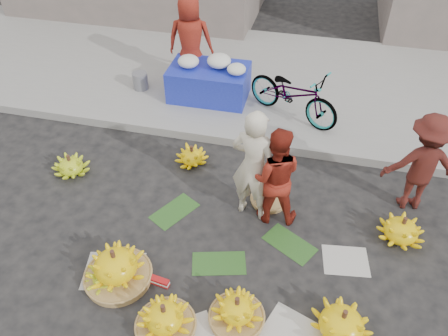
% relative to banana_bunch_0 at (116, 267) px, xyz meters
% --- Properties ---
extents(ground, '(80.00, 80.00, 0.00)m').
position_rel_banana_bunch_0_xyz_m(ground, '(1.19, 0.69, -0.23)').
color(ground, black).
rests_on(ground, ground).
extents(curb, '(40.00, 0.25, 0.15)m').
position_rel_banana_bunch_0_xyz_m(curb, '(1.19, 2.89, -0.15)').
color(curb, gray).
rests_on(curb, ground).
extents(sidewalk, '(40.00, 4.00, 0.12)m').
position_rel_banana_bunch_0_xyz_m(sidewalk, '(1.19, 4.99, -0.17)').
color(sidewalk, gray).
rests_on(sidewalk, ground).
extents(newspaper_scatter, '(3.20, 1.80, 0.00)m').
position_rel_banana_bunch_0_xyz_m(newspaper_scatter, '(1.19, -0.11, -0.23)').
color(newspaper_scatter, beige).
rests_on(newspaper_scatter, ground).
extents(banana_leaves, '(2.00, 1.00, 0.00)m').
position_rel_banana_bunch_0_xyz_m(banana_leaves, '(1.09, 0.89, -0.22)').
color(banana_leaves, '#214D19').
rests_on(banana_leaves, ground).
extents(banana_bunch_0, '(0.81, 0.81, 0.52)m').
position_rel_banana_bunch_0_xyz_m(banana_bunch_0, '(0.00, 0.00, 0.00)').
color(banana_bunch_0, olive).
rests_on(banana_bunch_0, ground).
extents(banana_bunch_1, '(0.51, 0.51, 0.27)m').
position_rel_banana_bunch_0_xyz_m(banana_bunch_1, '(-0.12, -0.08, -0.12)').
color(banana_bunch_1, '#9ABE1B').
rests_on(banana_bunch_1, ground).
extents(banana_bunch_2, '(0.71, 0.71, 0.44)m').
position_rel_banana_bunch_0_xyz_m(banana_bunch_2, '(0.75, -0.47, -0.04)').
color(banana_bunch_2, olive).
rests_on(banana_bunch_2, ground).
extents(banana_bunch_3, '(0.59, 0.59, 0.42)m').
position_rel_banana_bunch_0_xyz_m(banana_bunch_3, '(1.46, -0.20, -0.05)').
color(banana_bunch_3, olive).
rests_on(banana_bunch_3, ground).
extents(banana_bunch_4, '(0.67, 0.67, 0.40)m').
position_rel_banana_bunch_0_xyz_m(banana_bunch_4, '(2.55, -0.08, -0.05)').
color(banana_bunch_4, yellow).
rests_on(banana_bunch_4, ground).
extents(banana_bunch_5, '(0.75, 0.75, 0.37)m').
position_rel_banana_bunch_0_xyz_m(banana_bunch_5, '(3.24, 1.41, -0.06)').
color(banana_bunch_5, yellow).
rests_on(banana_bunch_5, ground).
extents(banana_bunch_6, '(0.65, 0.65, 0.32)m').
position_rel_banana_bunch_0_xyz_m(banana_bunch_6, '(-1.45, 1.59, -0.09)').
color(banana_bunch_6, '#9ABE1B').
rests_on(banana_bunch_6, ground).
extents(banana_bunch_7, '(0.62, 0.62, 0.31)m').
position_rel_banana_bunch_0_xyz_m(banana_bunch_7, '(0.24, 2.23, -0.10)').
color(banana_bunch_7, yellow).
rests_on(banana_bunch_7, ground).
extents(basket_spare, '(0.63, 0.63, 0.06)m').
position_rel_banana_bunch_0_xyz_m(basket_spare, '(1.52, 1.68, -0.20)').
color(basket_spare, olive).
rests_on(basket_spare, ground).
extents(incense_stack, '(0.24, 0.10, 0.09)m').
position_rel_banana_bunch_0_xyz_m(incense_stack, '(0.50, 0.04, -0.18)').
color(incense_stack, red).
rests_on(incense_stack, ground).
extents(vendor_cream, '(0.67, 0.51, 1.63)m').
position_rel_banana_bunch_0_xyz_m(vendor_cream, '(1.31, 1.43, 0.59)').
color(vendor_cream, beige).
rests_on(vendor_cream, ground).
extents(vendor_red, '(0.74, 0.61, 1.41)m').
position_rel_banana_bunch_0_xyz_m(vendor_red, '(1.58, 1.42, 0.48)').
color(vendor_red, maroon).
rests_on(vendor_red, ground).
extents(man_striped, '(1.01, 0.69, 1.45)m').
position_rel_banana_bunch_0_xyz_m(man_striped, '(3.39, 2.08, 0.50)').
color(man_striped, maroon).
rests_on(man_striped, ground).
extents(flower_table, '(1.39, 0.88, 0.80)m').
position_rel_banana_bunch_0_xyz_m(flower_table, '(0.06, 3.96, 0.22)').
color(flower_table, '#1A25AA').
rests_on(flower_table, sidewalk).
extents(grey_bucket, '(0.28, 0.28, 0.31)m').
position_rel_banana_bunch_0_xyz_m(grey_bucket, '(-1.26, 3.94, 0.05)').
color(grey_bucket, slate).
rests_on(grey_bucket, sidewalk).
extents(flower_vendor, '(0.89, 0.66, 1.66)m').
position_rel_banana_bunch_0_xyz_m(flower_vendor, '(-0.40, 4.41, 0.72)').
color(flower_vendor, maroon).
rests_on(flower_vendor, sidewalk).
extents(bicycle, '(1.30, 1.78, 0.89)m').
position_rel_banana_bunch_0_xyz_m(bicycle, '(1.57, 3.67, 0.34)').
color(bicycle, gray).
rests_on(bicycle, sidewalk).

